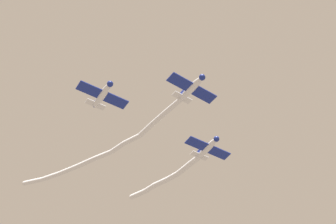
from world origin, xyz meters
The scene contains 5 objects.
airplane_lead centered at (-3.82, -2.91, 55.56)m, with size 7.26×5.46×1.80m.
smoke_trail_lead centered at (1.37, -19.95, 55.91)m, with size 13.58×28.50×1.39m.
airplane_left_wing centered at (-11.70, -11.85, 55.56)m, with size 7.19×5.37×1.80m.
smoke_trail_left_wing centered at (-10.42, -22.66, 56.85)m, with size 4.19×17.33×3.57m.
airplane_right_wing centered at (5.91, -9.82, 55.86)m, with size 7.19×5.37×1.80m.
Camera 1 is at (20.14, 34.96, 4.26)m, focal length 55.63 mm.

